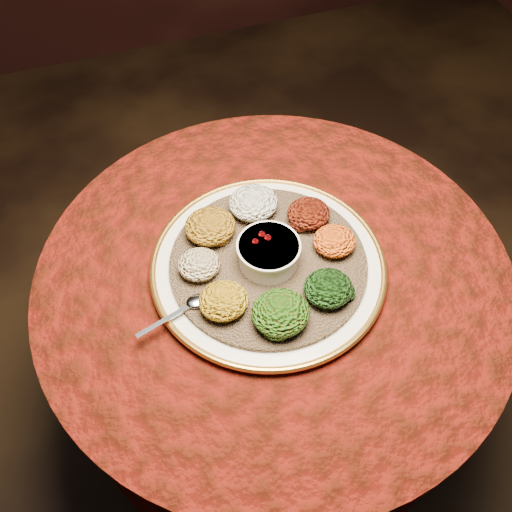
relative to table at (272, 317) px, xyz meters
name	(u,v)px	position (x,y,z in m)	size (l,w,h in m)	color
table	(272,317)	(0.00, 0.00, 0.00)	(0.96, 0.96, 0.73)	black
platter	(268,266)	(-0.01, 0.01, 0.19)	(0.52, 0.52, 0.02)	beige
injera	(268,263)	(-0.01, 0.01, 0.20)	(0.39, 0.39, 0.01)	brown
stew_bowl	(269,252)	(-0.01, 0.01, 0.24)	(0.12, 0.12, 0.05)	white
spoon	(192,304)	(-0.18, -0.04, 0.21)	(0.14, 0.06, 0.01)	silver
portion_ayib	(253,203)	(0.00, 0.14, 0.23)	(0.10, 0.10, 0.05)	silver
portion_kitfo	(309,213)	(0.10, 0.08, 0.23)	(0.09, 0.08, 0.04)	black
portion_tikil	(334,241)	(0.12, 0.00, 0.23)	(0.09, 0.08, 0.04)	#BC880F
portion_gomen	(328,288)	(0.07, -0.10, 0.23)	(0.09, 0.09, 0.04)	black
portion_mixveg	(280,313)	(-0.04, -0.12, 0.23)	(0.11, 0.10, 0.05)	maroon
portion_kik	(224,301)	(-0.12, -0.06, 0.23)	(0.09, 0.09, 0.04)	#B3820F
portion_timatim	(199,264)	(-0.14, 0.03, 0.23)	(0.08, 0.08, 0.04)	maroon
portion_shiro	(210,226)	(-0.10, 0.11, 0.23)	(0.10, 0.10, 0.05)	#965D12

